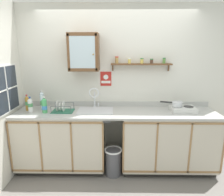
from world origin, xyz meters
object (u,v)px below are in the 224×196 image
at_px(sink, 95,112).
at_px(bottle_water_clear_2, 42,101).
at_px(hot_plate_stove, 183,109).
at_px(trash_bin, 113,161).
at_px(bottle_juice_amber_1, 27,103).
at_px(bottle_opaque_white_0, 30,105).
at_px(wall_cabinet, 84,52).
at_px(saucepan, 177,104).
at_px(bottle_soda_green_3, 44,106).
at_px(dish_rack, 62,109).
at_px(warning_sign, 106,79).

distance_m(sink, bottle_water_clear_2, 0.86).
bearing_deg(hot_plate_stove, trash_bin, -168.80).
distance_m(bottle_juice_amber_1, trash_bin, 1.62).
xyz_separation_m(bottle_opaque_white_0, bottle_juice_amber_1, (-0.08, 0.08, 0.01)).
bearing_deg(bottle_opaque_white_0, wall_cabinet, 14.29).
bearing_deg(saucepan, bottle_soda_green_3, -176.59).
bearing_deg(bottle_opaque_white_0, bottle_soda_green_3, -8.93).
bearing_deg(hot_plate_stove, dish_rack, -178.95).
bearing_deg(warning_sign, wall_cabinet, -154.88).
relative_size(bottle_water_clear_2, wall_cabinet, 0.56).
xyz_separation_m(bottle_juice_amber_1, dish_rack, (0.56, -0.06, -0.08)).
distance_m(bottle_water_clear_2, wall_cabinet, 1.01).
xyz_separation_m(bottle_juice_amber_1, bottle_water_clear_2, (0.22, 0.03, 0.02)).
bearing_deg(bottle_soda_green_3, bottle_juice_amber_1, 158.84).
distance_m(bottle_opaque_white_0, wall_cabinet, 1.15).
bearing_deg(hot_plate_stove, bottle_soda_green_3, -177.34).
xyz_separation_m(bottle_opaque_white_0, wall_cabinet, (0.82, 0.21, 0.78)).
relative_size(sink, bottle_juice_amber_1, 2.18).
bearing_deg(saucepan, hot_plate_stove, -12.96).
bearing_deg(bottle_juice_amber_1, warning_sign, 12.73).
height_order(bottle_water_clear_2, wall_cabinet, wall_cabinet).
xyz_separation_m(warning_sign, trash_bin, (0.13, -0.51, -1.21)).
bearing_deg(wall_cabinet, bottle_opaque_white_0, -165.71).
height_order(bottle_soda_green_3, trash_bin, bottle_soda_green_3).
height_order(dish_rack, trash_bin, dish_rack).
height_order(saucepan, bottle_soda_green_3, bottle_soda_green_3).
relative_size(bottle_opaque_white_0, trash_bin, 0.56).
bearing_deg(bottle_water_clear_2, warning_sign, 13.70).
distance_m(hot_plate_stove, wall_cabinet, 1.76).
distance_m(hot_plate_stove, bottle_juice_amber_1, 2.43).
xyz_separation_m(hot_plate_stove, wall_cabinet, (-1.53, 0.15, 0.86)).
height_order(dish_rack, wall_cabinet, wall_cabinet).
distance_m(saucepan, wall_cabinet, 1.64).
bearing_deg(saucepan, sink, -179.98).
height_order(hot_plate_stove, bottle_soda_green_3, bottle_soda_green_3).
xyz_separation_m(bottle_soda_green_3, warning_sign, (0.91, 0.40, 0.35)).
bearing_deg(bottle_soda_green_3, wall_cabinet, 22.60).
relative_size(saucepan, bottle_opaque_white_0, 1.40).
xyz_separation_m(saucepan, trash_bin, (-0.98, -0.24, -0.86)).
bearing_deg(bottle_soda_green_3, bottle_opaque_white_0, 171.07).
xyz_separation_m(wall_cabinet, warning_sign, (0.33, 0.15, -0.43)).
relative_size(bottle_opaque_white_0, wall_cabinet, 0.42).
bearing_deg(bottle_opaque_white_0, sink, 4.87).
xyz_separation_m(sink, saucepan, (1.27, 0.00, 0.14)).
bearing_deg(saucepan, wall_cabinet, 175.08).
relative_size(bottle_juice_amber_1, bottle_soda_green_3, 0.99).
height_order(saucepan, bottle_opaque_white_0, bottle_opaque_white_0).
height_order(sink, warning_sign, warning_sign).
bearing_deg(sink, bottle_water_clear_2, 177.73).
distance_m(hot_plate_stove, bottle_soda_green_3, 2.12).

